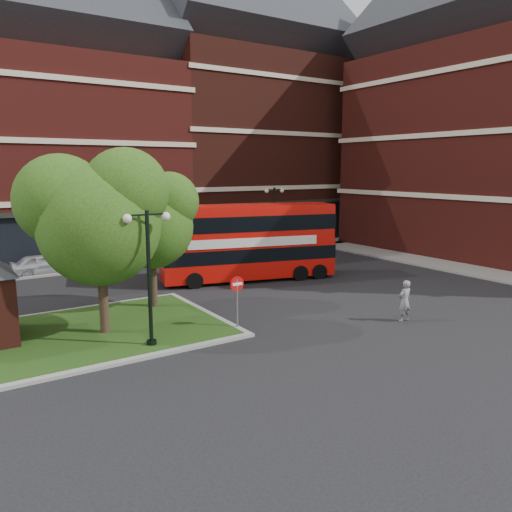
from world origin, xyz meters
TOP-DOWN VIEW (x-y plane):
  - ground at (0.00, 0.00)m, footprint 120.00×120.00m
  - pavement_far at (0.00, 16.50)m, footprint 44.00×3.00m
  - pavement_side at (16.50, 2.00)m, footprint 3.00×28.00m
  - terrace_far_right at (14.00, 24.00)m, footprint 18.00×12.00m
  - traffic_island at (-8.00, 3.00)m, footprint 12.60×7.60m
  - tree_island_west at (-6.60, 2.58)m, footprint 5.40×4.71m
  - tree_island_east at (-3.58, 5.06)m, footprint 4.46×3.90m
  - lamp_island at (-5.50, 0.20)m, footprint 1.72×0.36m
  - lamp_far_left at (2.00, 14.50)m, footprint 1.72×0.36m
  - lamp_far_right at (10.00, 14.50)m, footprint 1.72×0.36m
  - bus at (3.44, 7.79)m, footprint 10.28×4.74m
  - woman at (4.73, -2.60)m, footprint 0.66×0.45m
  - car_silver at (-6.35, 16.00)m, footprint 3.73×1.56m
  - car_white at (5.30, 16.00)m, footprint 4.58×1.81m
  - no_entry_sign at (-1.80, 0.34)m, footprint 0.61×0.08m

SIDE VIEW (x-z plane):
  - ground at x=0.00m, z-range 0.00..0.00m
  - pavement_far at x=0.00m, z-range 0.00..0.12m
  - pavement_side at x=16.50m, z-range 0.00..0.12m
  - traffic_island at x=-8.00m, z-range -0.01..0.14m
  - car_silver at x=-6.35m, z-range 0.00..1.26m
  - car_white at x=5.30m, z-range 0.00..1.48m
  - woman at x=4.73m, z-range 0.00..1.78m
  - no_entry_sign at x=-1.80m, z-range 0.47..2.66m
  - bus at x=3.44m, z-range 0.60..4.43m
  - lamp_island at x=-5.50m, z-range 0.33..5.33m
  - lamp_far_left at x=2.00m, z-range 0.33..5.33m
  - lamp_far_right at x=10.00m, z-range 0.33..5.33m
  - tree_island_east at x=-3.58m, z-range 1.10..7.39m
  - tree_island_west at x=-6.60m, z-range 1.19..8.40m
  - terrace_far_right at x=14.00m, z-range 0.00..16.00m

